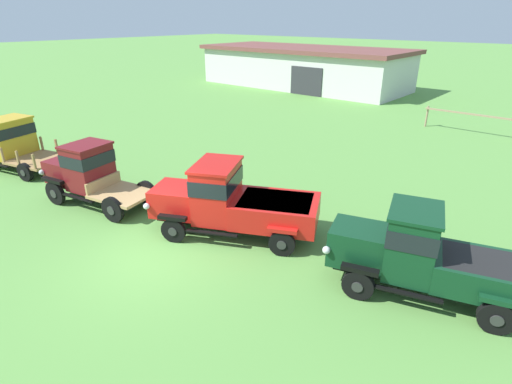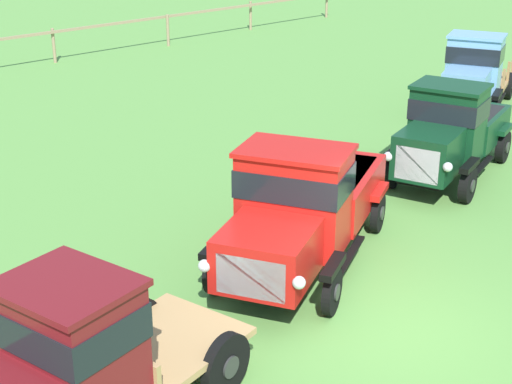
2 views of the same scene
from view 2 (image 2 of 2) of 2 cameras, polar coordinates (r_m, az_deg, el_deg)
ground_plane at (r=12.37m, az=9.41°, el=-9.89°), size 240.00×240.00×0.00m
paddock_fence at (r=33.15m, az=-6.63°, el=12.23°), size 20.20×0.62×1.28m
vintage_truck_second_in_line at (r=9.54m, az=-13.81°, el=-12.38°), size 4.75×2.56×2.25m
vintage_truck_midrow_center at (r=13.78m, az=3.35°, el=-0.92°), size 5.51×3.96×2.30m
vintage_truck_far_side at (r=18.41m, az=13.96°, el=4.32°), size 4.91×2.95×2.24m
vintage_truck_back_of_row at (r=23.75m, az=15.49°, el=8.25°), size 5.05×3.41×2.30m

